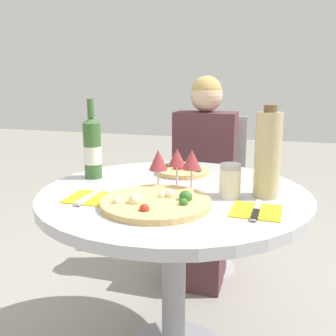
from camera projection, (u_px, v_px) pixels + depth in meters
dining_table at (174, 227)px, 1.41m from camera, size 0.98×0.98×0.74m
chair_behind_diner at (206, 196)px, 2.29m from camera, size 0.43×0.43×0.92m
seated_diner at (202, 190)px, 2.13m from camera, size 0.34×0.41×1.15m
pizza_large at (156, 202)px, 1.20m from camera, size 0.36×0.36×0.05m
pizza_small_far at (183, 171)px, 1.61m from camera, size 0.23×0.23×0.05m
wine_bottle at (92, 148)px, 1.52m from camera, size 0.07×0.07×0.32m
tall_carafe at (268, 155)px, 1.26m from camera, size 0.09×0.09×0.32m
sugar_shaker at (230, 181)px, 1.28m from camera, size 0.07×0.07×0.12m
wine_glass_front_left at (158, 161)px, 1.36m from camera, size 0.07×0.07×0.15m
wine_glass_center at (178, 159)px, 1.38m from camera, size 0.07×0.07×0.15m
wine_glass_front_right at (192, 161)px, 1.32m from camera, size 0.07×0.07×0.16m
place_setting_left at (90, 198)px, 1.28m from camera, size 0.15×0.19×0.01m
place_setting_right at (256, 211)px, 1.15m from camera, size 0.15×0.19×0.01m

